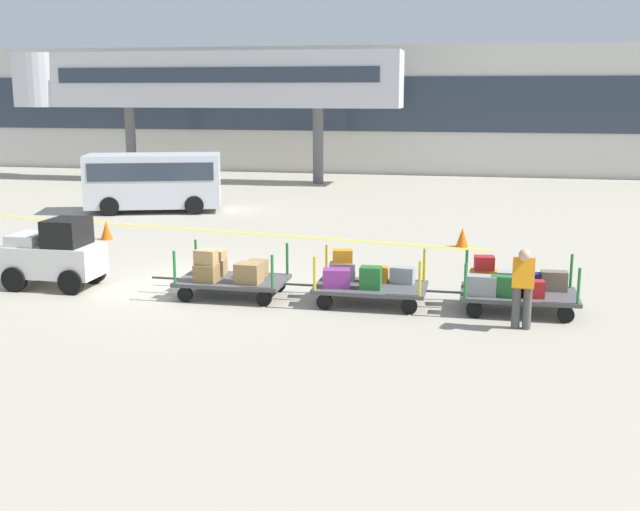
{
  "coord_description": "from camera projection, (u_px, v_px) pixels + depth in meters",
  "views": [
    {
      "loc": [
        6.38,
        -16.59,
        4.38
      ],
      "look_at": [
        3.05,
        -0.19,
        0.84
      ],
      "focal_mm": 44.03,
      "sensor_mm": 36.0,
      "label": 1
    }
  ],
  "objects": [
    {
      "name": "ground_plane",
      "position": [
        192.0,
        284.0,
        18.06
      ],
      "size": [
        120.0,
        120.0,
        0.0
      ],
      "primitive_type": "plane",
      "color": "#A8A08E"
    },
    {
      "name": "apron_lead_line",
      "position": [
        202.0,
        230.0,
        25.0
      ],
      "size": [
        18.02,
        3.13,
        0.01
      ],
      "primitive_type": "cube",
      "rotation": [
        0.0,
        0.0,
        -0.16
      ],
      "color": "yellow",
      "rests_on": "ground_plane"
    },
    {
      "name": "terminal_building",
      "position": [
        361.0,
        110.0,
        42.27
      ],
      "size": [
        45.43,
        2.51,
        6.66
      ],
      "color": "beige",
      "rests_on": "ground_plane"
    },
    {
      "name": "jet_bridge",
      "position": [
        186.0,
        81.0,
        37.72
      ],
      "size": [
        19.39,
        3.0,
        6.17
      ],
      "color": "silver",
      "rests_on": "ground_plane"
    },
    {
      "name": "baggage_tug",
      "position": [
        55.0,
        255.0,
        17.62
      ],
      "size": [
        2.1,
        1.23,
        1.58
      ],
      "color": "white",
      "rests_on": "ground_plane"
    },
    {
      "name": "baggage_cart_lead",
      "position": [
        230.0,
        274.0,
        16.86
      ],
      "size": [
        3.0,
        1.4,
        1.1
      ],
      "color": "#4C4C4F",
      "rests_on": "ground_plane"
    },
    {
      "name": "baggage_cart_middle",
      "position": [
        365.0,
        280.0,
        16.36
      ],
      "size": [
        3.0,
        1.4,
        1.1
      ],
      "color": "#4C4C4F",
      "rests_on": "ground_plane"
    },
    {
      "name": "baggage_cart_tail",
      "position": [
        513.0,
        287.0,
        15.76
      ],
      "size": [
        3.0,
        1.4,
        1.1
      ],
      "color": "#4C4C4F",
      "rests_on": "ground_plane"
    },
    {
      "name": "baggage_handler",
      "position": [
        523.0,
        285.0,
        14.46
      ],
      "size": [
        0.42,
        0.45,
        1.56
      ],
      "color": "#4C4C4C",
      "rests_on": "ground_plane"
    },
    {
      "name": "shuttle_van",
      "position": [
        154.0,
        178.0,
        28.63
      ],
      "size": [
        5.15,
        3.24,
        2.1
      ],
      "color": "silver",
      "rests_on": "ground_plane"
    },
    {
      "name": "safety_cone_near",
      "position": [
        462.0,
        237.0,
        22.34
      ],
      "size": [
        0.36,
        0.36,
        0.55
      ],
      "primitive_type": "cone",
      "color": "#EA590F",
      "rests_on": "ground_plane"
    },
    {
      "name": "safety_cone_far",
      "position": [
        106.0,
        230.0,
        23.43
      ],
      "size": [
        0.36,
        0.36,
        0.55
      ],
      "primitive_type": "cone",
      "color": "#EA590F",
      "rests_on": "ground_plane"
    }
  ]
}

